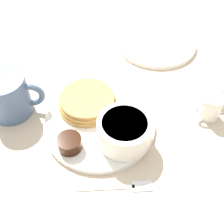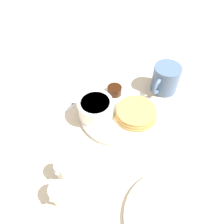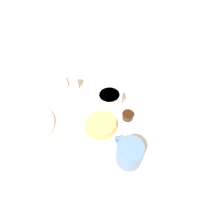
{
  "view_description": "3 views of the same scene",
  "coord_description": "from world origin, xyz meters",
  "views": [
    {
      "loc": [
        0.2,
        0.31,
        0.47
      ],
      "look_at": [
        -0.02,
        0.02,
        0.05
      ],
      "focal_mm": 45.0,
      "sensor_mm": 36.0,
      "label": 1
    },
    {
      "loc": [
        -0.43,
        -0.02,
        0.54
      ],
      "look_at": [
        -0.02,
        0.02,
        0.03
      ],
      "focal_mm": 35.0,
      "sensor_mm": 36.0,
      "label": 2
    },
    {
      "loc": [
        0.15,
        -0.4,
        0.59
      ],
      "look_at": [
        0.02,
        -0.0,
        0.04
      ],
      "focal_mm": 28.0,
      "sensor_mm": 36.0,
      "label": 3
    }
  ],
  "objects": [
    {
      "name": "creamer_pitcher_far",
      "position": [
        -0.26,
        0.12,
        0.03
      ],
      "size": [
        0.06,
        0.05,
        0.06
      ],
      "color": "white",
      "rests_on": "ground_plane"
    },
    {
      "name": "creamer_pitcher_near",
      "position": [
        -0.21,
        0.12,
        0.03
      ],
      "size": [
        0.06,
        0.04,
        0.06
      ],
      "color": "white",
      "rests_on": "ground_plane"
    },
    {
      "name": "coffee_mug",
      "position": [
        0.13,
        -0.15,
        0.05
      ],
      "size": [
        0.11,
        0.09,
        0.09
      ],
      "color": "slate",
      "rests_on": "ground_plane"
    },
    {
      "name": "butter_ramekin",
      "position": [
        -0.0,
        0.08,
        0.03
      ],
      "size": [
        0.05,
        0.05,
        0.04
      ],
      "color": "white",
      "rests_on": "plate"
    },
    {
      "name": "far_plate",
      "position": [
        -0.29,
        -0.15,
        0.01
      ],
      "size": [
        0.22,
        0.22,
        0.01
      ],
      "color": "white",
      "rests_on": "ground_plane"
    },
    {
      "name": "pancake_stack",
      "position": [
        -0.01,
        -0.06,
        0.03
      ],
      "size": [
        0.13,
        0.13,
        0.03
      ],
      "color": "tan",
      "rests_on": "plate"
    },
    {
      "name": "bowl",
      "position": [
        -0.01,
        0.07,
        0.04
      ],
      "size": [
        0.11,
        0.11,
        0.06
      ],
      "color": "white",
      "rests_on": "plate"
    },
    {
      "name": "ground_plane",
      "position": [
        0.0,
        0.0,
        0.0
      ],
      "size": [
        4.0,
        4.0,
        0.0
      ],
      "primitive_type": "plane",
      "color": "#C6B299"
    },
    {
      "name": "napkin",
      "position": [
        0.25,
        -0.15,
        0.0
      ],
      "size": [
        0.12,
        0.09,
        0.0
      ],
      "color": "white",
      "rests_on": "ground_plane"
    },
    {
      "name": "plate",
      "position": [
        0.0,
        0.0,
        0.01
      ],
      "size": [
        0.23,
        0.23,
        0.01
      ],
      "color": "white",
      "rests_on": "ground_plane"
    },
    {
      "name": "fork",
      "position": [
        0.05,
        0.14,
        0.0
      ],
      "size": [
        0.12,
        0.09,
        0.0
      ],
      "color": "silver",
      "rests_on": "ground_plane"
    },
    {
      "name": "syrup_cup",
      "position": [
        0.08,
        0.02,
        0.03
      ],
      "size": [
        0.05,
        0.05,
        0.03
      ],
      "color": "black",
      "rests_on": "plate"
    }
  ]
}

